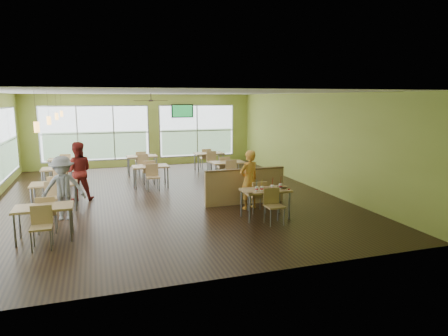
{
  "coord_description": "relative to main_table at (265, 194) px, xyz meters",
  "views": [
    {
      "loc": [
        -2.08,
        -12.09,
        3.06
      ],
      "look_at": [
        1.56,
        -0.94,
        0.98
      ],
      "focal_mm": 32.0,
      "sensor_mm": 36.0,
      "label": 1
    }
  ],
  "objects": [
    {
      "name": "room",
      "position": [
        -2.0,
        3.0,
        0.97
      ],
      "size": [
        12.0,
        12.04,
        3.2
      ],
      "color": "black",
      "rests_on": "ground"
    },
    {
      "name": "window_bays",
      "position": [
        -4.65,
        6.08,
        0.85
      ],
      "size": [
        9.24,
        10.24,
        2.38
      ],
      "color": "white",
      "rests_on": "room"
    },
    {
      "name": "main_table",
      "position": [
        0.0,
        0.0,
        0.0
      ],
      "size": [
        1.22,
        1.52,
        0.87
      ],
      "color": "tan",
      "rests_on": "floor"
    },
    {
      "name": "half_wall_divider",
      "position": [
        0.0,
        1.45,
        -0.11
      ],
      "size": [
        2.4,
        0.14,
        1.04
      ],
      "color": "tan",
      "rests_on": "floor"
    },
    {
      "name": "dining_tables",
      "position": [
        -3.05,
        4.71,
        -0.0
      ],
      "size": [
        6.92,
        8.72,
        0.87
      ],
      "color": "tan",
      "rests_on": "floor"
    },
    {
      "name": "pendant_lights",
      "position": [
        -5.2,
        3.68,
        1.82
      ],
      "size": [
        0.11,
        7.31,
        0.86
      ],
      "color": "#2D2119",
      "rests_on": "ceiling"
    },
    {
      "name": "ceiling_fan",
      "position": [
        -2.0,
        6.0,
        2.32
      ],
      "size": [
        1.25,
        1.25,
        0.29
      ],
      "color": "#2D2119",
      "rests_on": "ceiling"
    },
    {
      "name": "tv_backwall",
      "position": [
        -0.2,
        8.9,
        1.82
      ],
      "size": [
        1.0,
        0.07,
        0.6
      ],
      "color": "black",
      "rests_on": "wall_back"
    },
    {
      "name": "man_plaid",
      "position": [
        -0.08,
        0.93,
        0.19
      ],
      "size": [
        0.69,
        0.56,
        1.64
      ],
      "primitive_type": "imported",
      "rotation": [
        0.0,
        0.0,
        3.46
      ],
      "color": "orange",
      "rests_on": "floor"
    },
    {
      "name": "patron_maroon",
      "position": [
        -4.6,
        3.39,
        0.25
      ],
      "size": [
        0.87,
        0.68,
        1.77
      ],
      "primitive_type": "imported",
      "rotation": [
        0.0,
        0.0,
        3.13
      ],
      "color": "maroon",
      "rests_on": "floor"
    },
    {
      "name": "patron_grey",
      "position": [
        -4.89,
        1.48,
        0.18
      ],
      "size": [
        1.08,
        0.66,
        1.62
      ],
      "primitive_type": "imported",
      "rotation": [
        0.0,
        0.0,
        -0.05
      ],
      "color": "slate",
      "rests_on": "floor"
    },
    {
      "name": "cup_blue",
      "position": [
        -0.29,
        -0.12,
        0.18
      ],
      "size": [
        0.09,
        0.09,
        0.31
      ],
      "color": "white",
      "rests_on": "main_table"
    },
    {
      "name": "cup_yellow",
      "position": [
        -0.16,
        -0.14,
        0.18
      ],
      "size": [
        0.09,
        0.09,
        0.32
      ],
      "color": "white",
      "rests_on": "main_table"
    },
    {
      "name": "cup_red_near",
      "position": [
        0.12,
        -0.15,
        0.19
      ],
      "size": [
        0.1,
        0.1,
        0.36
      ],
      "color": "white",
      "rests_on": "main_table"
    },
    {
      "name": "cup_red_far",
      "position": [
        0.39,
        -0.07,
        0.19
      ],
      "size": [
        0.1,
        0.1,
        0.36
      ],
      "color": "white",
      "rests_on": "main_table"
    },
    {
      "name": "food_basket",
      "position": [
        0.46,
        -0.03,
        0.15
      ],
      "size": [
        0.25,
        0.25,
        0.06
      ],
      "color": "black",
      "rests_on": "main_table"
    },
    {
      "name": "ketchup_cup",
      "position": [
        0.55,
        -0.22,
        0.13
      ],
      "size": [
        0.05,
        0.05,
        0.02
      ],
      "primitive_type": "cylinder",
      "color": "#9A0103",
      "rests_on": "main_table"
    },
    {
      "name": "wrapper_left",
      "position": [
        -0.55,
        -0.3,
        0.14
      ],
      "size": [
        0.18,
        0.17,
        0.04
      ],
      "primitive_type": "ellipsoid",
      "rotation": [
        0.0,
        0.0,
        -0.18
      ],
      "color": "olive",
      "rests_on": "main_table"
    },
    {
      "name": "wrapper_mid",
      "position": [
        0.04,
        0.09,
        0.14
      ],
      "size": [
        0.23,
        0.22,
        0.05
      ],
      "primitive_type": "ellipsoid",
      "rotation": [
        0.0,
        0.0,
        0.2
      ],
      "color": "olive",
      "rests_on": "main_table"
    },
    {
      "name": "wrapper_right",
      "position": [
        0.22,
        -0.22,
        0.14
      ],
      "size": [
        0.18,
        0.17,
        0.04
      ],
      "primitive_type": "ellipsoid",
      "rotation": [
        0.0,
        0.0,
        0.27
      ],
      "color": "olive",
      "rests_on": "main_table"
    }
  ]
}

